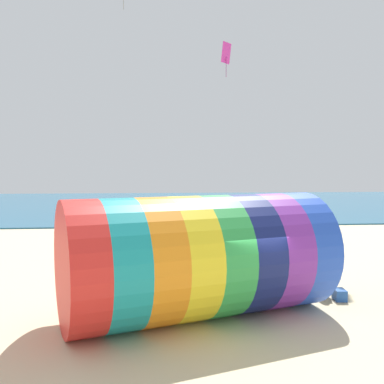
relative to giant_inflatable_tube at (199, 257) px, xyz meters
name	(u,v)px	position (x,y,z in m)	size (l,w,h in m)	color
ground_plane	(239,319)	(1.15, -0.30, -1.79)	(120.00, 120.00, 0.00)	beige
sea	(175,203)	(1.15, 38.79, -1.74)	(120.00, 40.00, 0.10)	#236084
giant_inflatable_tube	(199,257)	(0.00, 0.00, 0.00)	(8.44, 5.82, 3.58)	red
kite_handler	(324,267)	(4.64, 2.06, -0.90)	(0.38, 0.26, 1.73)	black
kite_magenta_diamond	(226,53)	(3.34, 15.25, 9.90)	(0.76, 0.77, 2.17)	#D1339E
cooler_box	(339,295)	(4.81, 1.15, -1.61)	(0.52, 0.36, 0.36)	#2659B2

